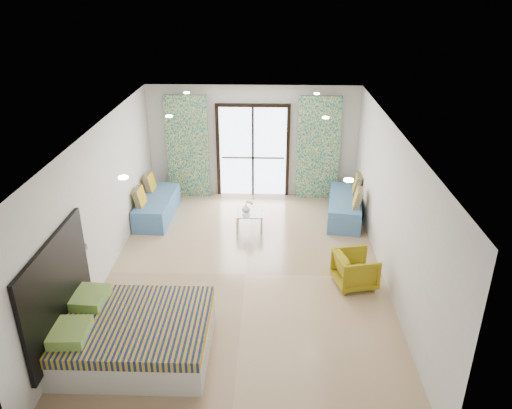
{
  "coord_description": "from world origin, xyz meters",
  "views": [
    {
      "loc": [
        0.44,
        -7.73,
        4.94
      ],
      "look_at": [
        0.18,
        0.56,
        1.15
      ],
      "focal_mm": 35.0,
      "sensor_mm": 36.0,
      "label": 1
    }
  ],
  "objects_px": {
    "daybed_right": "(345,206)",
    "daybed_left": "(156,206)",
    "bed": "(134,335)",
    "armchair": "(355,268)",
    "coffee_table": "(250,214)"
  },
  "relations": [
    {
      "from": "daybed_left",
      "to": "daybed_right",
      "type": "bearing_deg",
      "value": 3.31
    },
    {
      "from": "daybed_left",
      "to": "armchair",
      "type": "bearing_deg",
      "value": -30.79
    },
    {
      "from": "daybed_right",
      "to": "daybed_left",
      "type": "bearing_deg",
      "value": -170.78
    },
    {
      "from": "bed",
      "to": "daybed_left",
      "type": "height_order",
      "value": "daybed_left"
    },
    {
      "from": "armchair",
      "to": "daybed_right",
      "type": "bearing_deg",
      "value": -16.69
    },
    {
      "from": "coffee_table",
      "to": "daybed_left",
      "type": "bearing_deg",
      "value": 166.79
    },
    {
      "from": "bed",
      "to": "armchair",
      "type": "xyz_separation_m",
      "value": [
        3.41,
        1.83,
        0.04
      ]
    },
    {
      "from": "daybed_left",
      "to": "armchair",
      "type": "distance_m",
      "value": 4.81
    },
    {
      "from": "daybed_left",
      "to": "coffee_table",
      "type": "height_order",
      "value": "daybed_left"
    },
    {
      "from": "daybed_right",
      "to": "coffee_table",
      "type": "relative_size",
      "value": 2.77
    },
    {
      "from": "daybed_right",
      "to": "coffee_table",
      "type": "xyz_separation_m",
      "value": [
        -2.12,
        -0.59,
        0.07
      ]
    },
    {
      "from": "coffee_table",
      "to": "daybed_right",
      "type": "bearing_deg",
      "value": 15.58
    },
    {
      "from": "bed",
      "to": "daybed_right",
      "type": "distance_m",
      "value": 5.79
    },
    {
      "from": "coffee_table",
      "to": "bed",
      "type": "bearing_deg",
      "value": -110.49
    },
    {
      "from": "bed",
      "to": "armchair",
      "type": "bearing_deg",
      "value": 28.28
    }
  ]
}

